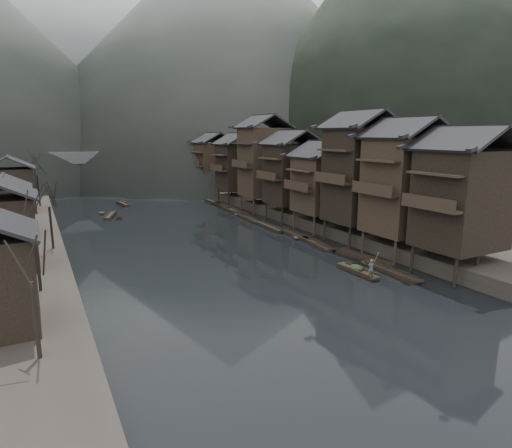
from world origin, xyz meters
TOP-DOWN VIEW (x-y plane):
  - water at (0.00, 0.00)m, footprint 300.00×300.00m
  - right_bank at (35.00, 40.00)m, footprint 40.00×200.00m
  - stilt_houses at (17.28, 18.75)m, footprint 9.00×67.60m
  - left_houses at (-20.50, 20.12)m, footprint 8.10×53.20m
  - bare_trees at (-17.00, 27.82)m, footprint 3.71×73.19m
  - moored_sampans at (12.06, 27.67)m, footprint 3.00×73.43m
  - midriver_boats at (-5.21, 41.43)m, footprint 6.24×16.55m
  - stone_bridge at (-0.00, 72.00)m, footprint 40.00×6.00m
  - hills at (5.69, 168.87)m, footprint 320.00×380.00m
  - hero_sampan at (9.14, -3.74)m, footprint 1.29×5.32m
  - cargo_heap at (9.14, -3.50)m, footprint 1.16×1.52m
  - boatman at (9.07, -5.59)m, footprint 0.68×0.51m
  - bamboo_pole at (9.27, -5.59)m, footprint 1.03×2.23m

SIDE VIEW (x-z plane):
  - water at x=0.00m, z-range 0.00..0.00m
  - hero_sampan at x=9.14m, z-range -0.02..0.42m
  - moored_sampans at x=12.06m, z-range -0.03..0.44m
  - midriver_boats at x=-5.21m, z-range -0.02..0.43m
  - cargo_heap at x=9.14m, z-range 0.44..1.14m
  - right_bank at x=35.00m, z-range 0.00..1.80m
  - boatman at x=9.07m, z-range 0.44..2.13m
  - bamboo_pole at x=9.27m, z-range 2.13..5.21m
  - stone_bridge at x=0.00m, z-range 0.61..9.61m
  - left_houses at x=-20.50m, z-range 1.30..10.02m
  - bare_trees at x=-17.00m, z-range 2.68..10.09m
  - stilt_houses at x=17.28m, z-range 0.80..17.08m
  - hills at x=5.69m, z-range -6.38..109.42m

